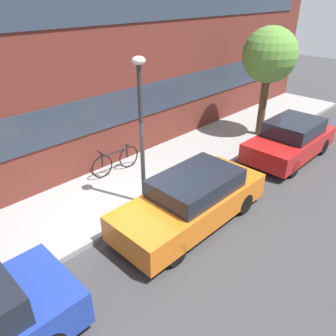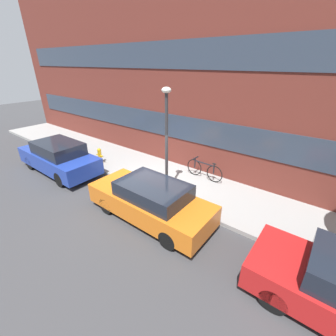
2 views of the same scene
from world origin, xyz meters
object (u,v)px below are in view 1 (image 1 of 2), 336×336
Objects in this scene: parked_car_orange at (192,200)px; street_tree at (270,56)px; parked_car_red at (291,140)px; bicycle at (116,160)px; lamp_post at (141,118)px.

street_tree is at bearing -164.40° from parked_car_orange.
parked_car_red is 6.22m from bicycle.
parked_car_orange is at bearing 0.00° from parked_car_red.
parked_car_orange is at bearing 90.75° from bicycle.
street_tree is (6.13, -1.60, 2.66)m from bicycle.
lamp_post reaches higher than parked_car_orange.
parked_car_red is 2.18× the size of bicycle.
parked_car_red reaches higher than bicycle.
parked_car_orange is 6.97m from street_tree.
bicycle is (0.12, 3.34, -0.11)m from parked_car_orange.
lamp_post is at bearing -176.93° from street_tree.
lamp_post is (-5.77, 1.39, 1.94)m from parked_car_red.
lamp_post is (-6.66, -0.36, -0.60)m from street_tree.
street_tree is (6.24, 1.74, 2.55)m from parked_car_orange.
street_tree is 1.05× the size of lamp_post.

